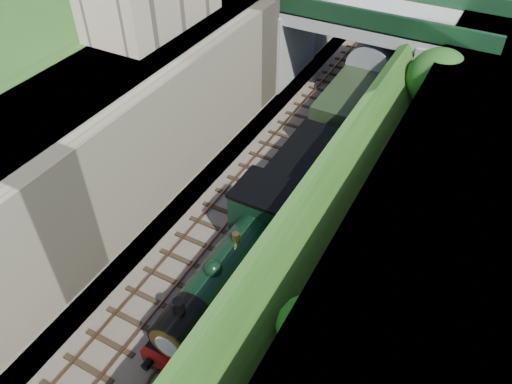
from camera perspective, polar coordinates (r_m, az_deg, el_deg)
ground at (r=22.07m, az=-11.10°, el=-17.85°), size 160.00×160.00×0.00m
trackbed at (r=34.52m, az=9.18°, el=8.29°), size 10.00×90.00×0.20m
retaining_wall at (r=34.69m, az=1.04°, el=15.47°), size 1.00×90.00×7.00m
street_plateau_left at (r=36.27m, az=-4.08°, el=16.59°), size 6.00×90.00×7.00m
street_plateau_right at (r=31.82m, az=25.98°, el=7.69°), size 8.00×90.00×6.25m
embankment_slope at (r=32.59m, az=17.96°, el=9.69°), size 4.58×90.43×6.37m
track_left at (r=35.01m, az=6.13°, el=9.40°), size 2.50×90.00×0.20m
track_right at (r=34.16m, az=11.08°, el=7.92°), size 2.50×90.00×0.20m
road_bridge at (r=35.80m, az=13.76°, el=16.21°), size 16.00×6.40×7.25m
tree at (r=30.90m, az=20.28°, el=11.79°), size 3.60×3.80×6.60m
locomotive at (r=22.05m, az=-2.42°, el=-8.30°), size 3.10×10.22×3.83m
tender at (r=26.97m, az=5.48°, el=1.92°), size 2.70×6.00×3.05m
coach_front at (r=36.90m, az=13.79°, el=13.44°), size 2.90×18.00×3.70m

